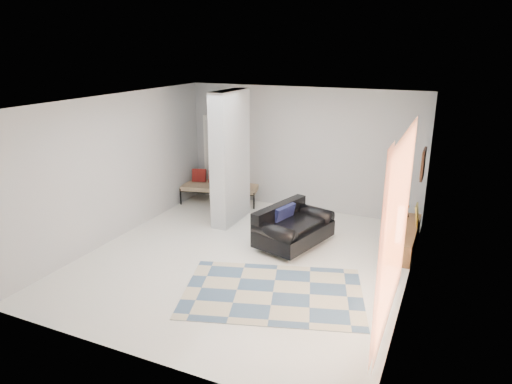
% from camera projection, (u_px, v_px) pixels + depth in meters
% --- Properties ---
extents(floor, '(6.00, 6.00, 0.00)m').
position_uv_depth(floor, '(245.00, 259.00, 8.20)').
color(floor, white).
rests_on(floor, ground).
extents(ceiling, '(6.00, 6.00, 0.00)m').
position_uv_depth(ceiling, '(244.00, 101.00, 7.34)').
color(ceiling, white).
rests_on(ceiling, wall_back).
extents(wall_back, '(6.00, 0.00, 6.00)m').
position_uv_depth(wall_back, '(301.00, 149.00, 10.38)').
color(wall_back, '#B0B1B4').
rests_on(wall_back, ground).
extents(wall_front, '(6.00, 0.00, 6.00)m').
position_uv_depth(wall_front, '(131.00, 254.00, 5.16)').
color(wall_front, '#B0B1B4').
rests_on(wall_front, ground).
extents(wall_left, '(0.00, 6.00, 6.00)m').
position_uv_depth(wall_left, '(117.00, 167.00, 8.84)').
color(wall_left, '#B0B1B4').
rests_on(wall_left, ground).
extents(wall_right, '(0.00, 6.00, 6.00)m').
position_uv_depth(wall_right, '(414.00, 206.00, 6.70)').
color(wall_right, '#B0B1B4').
rests_on(wall_right, ground).
extents(partition_column, '(0.35, 1.20, 2.80)m').
position_uv_depth(partition_column, '(230.00, 158.00, 9.59)').
color(partition_column, '#B3B7BB').
rests_on(partition_column, floor).
extents(hallway_door, '(0.85, 0.06, 2.04)m').
position_uv_depth(hallway_door, '(220.00, 157.00, 11.28)').
color(hallway_door, white).
rests_on(hallway_door, floor).
extents(curtain, '(0.00, 2.55, 2.55)m').
position_uv_depth(curtain, '(397.00, 230.00, 5.72)').
color(curtain, orange).
rests_on(curtain, wall_right).
extents(wall_art, '(0.04, 0.45, 0.55)m').
position_uv_depth(wall_art, '(423.00, 164.00, 8.08)').
color(wall_art, '#361A0E').
rests_on(wall_art, wall_right).
extents(media_console, '(0.45, 1.77, 0.80)m').
position_uv_depth(media_console, '(404.00, 237.00, 8.60)').
color(media_console, brown).
rests_on(media_console, floor).
extents(loveseat, '(1.27, 1.72, 0.76)m').
position_uv_depth(loveseat, '(291.00, 227.00, 8.67)').
color(loveseat, silver).
rests_on(loveseat, floor).
extents(daybed, '(1.95, 1.18, 0.77)m').
position_uv_depth(daybed, '(220.00, 185.00, 11.10)').
color(daybed, black).
rests_on(daybed, floor).
extents(area_rug, '(3.16, 2.56, 0.01)m').
position_uv_depth(area_rug, '(273.00, 292.00, 7.07)').
color(area_rug, '#C1B493').
rests_on(area_rug, floor).
extents(cylinder_lamp, '(0.12, 0.12, 0.65)m').
position_uv_depth(cylinder_lamp, '(400.00, 225.00, 7.83)').
color(cylinder_lamp, silver).
rests_on(cylinder_lamp, media_console).
extents(bronze_figurine, '(0.13, 0.13, 0.25)m').
position_uv_depth(bronze_figurine, '(407.00, 210.00, 9.08)').
color(bronze_figurine, black).
rests_on(bronze_figurine, media_console).
extents(vase, '(0.19, 0.19, 0.18)m').
position_uv_depth(vase, '(401.00, 227.00, 8.33)').
color(vase, silver).
rests_on(vase, media_console).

